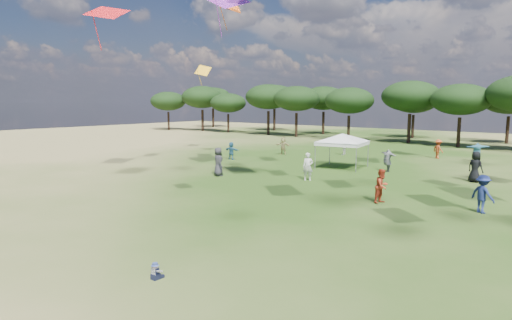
% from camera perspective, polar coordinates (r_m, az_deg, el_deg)
% --- Properties ---
extents(ground, '(140.00, 140.00, 0.00)m').
position_cam_1_polar(ground, '(11.86, -21.31, -17.44)').
color(ground, '#2D4A16').
rests_on(ground, ground).
extents(tent_left, '(6.47, 6.47, 2.88)m').
position_cam_1_polar(tent_left, '(32.35, 11.47, 3.27)').
color(tent_left, gray).
rests_on(tent_left, ground).
extents(toddler, '(0.32, 0.36, 0.48)m').
position_cam_1_polar(toddler, '(12.71, -13.21, -14.31)').
color(toddler, black).
rests_on(toddler, ground).
extents(festival_crowd, '(29.45, 20.20, 1.92)m').
position_cam_1_polar(festival_crowd, '(31.56, 18.37, -0.03)').
color(festival_crowd, '#255971').
rests_on(festival_crowd, ground).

